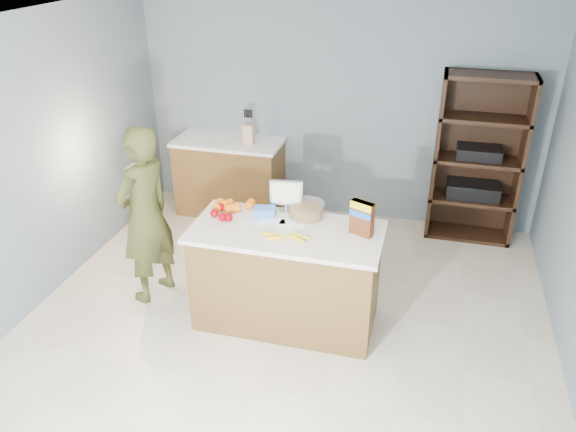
% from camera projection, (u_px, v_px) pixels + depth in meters
% --- Properties ---
extents(floor, '(4.50, 5.00, 0.02)m').
position_uv_depth(floor, '(277.00, 341.00, 4.69)').
color(floor, beige).
rests_on(floor, ground).
extents(walls, '(4.52, 5.02, 2.51)m').
position_uv_depth(walls, '(275.00, 156.00, 3.93)').
color(walls, slate).
rests_on(walls, ground).
extents(counter_peninsula, '(1.56, 0.76, 0.90)m').
position_uv_depth(counter_peninsula, '(286.00, 280.00, 4.76)').
color(counter_peninsula, brown).
rests_on(counter_peninsula, ground).
extents(back_cabinet, '(1.24, 0.62, 0.90)m').
position_uv_depth(back_cabinet, '(230.00, 176.00, 6.65)').
color(back_cabinet, brown).
rests_on(back_cabinet, ground).
extents(shelving_unit, '(0.90, 0.40, 1.80)m').
position_uv_depth(shelving_unit, '(477.00, 161.00, 5.96)').
color(shelving_unit, black).
rests_on(shelving_unit, ground).
extents(person, '(0.55, 0.69, 1.64)m').
position_uv_depth(person, '(145.00, 216.00, 4.93)').
color(person, '#3B3F1B').
rests_on(person, ground).
extents(knife_block, '(0.12, 0.10, 0.31)m').
position_uv_depth(knife_block, '(249.00, 133.00, 6.29)').
color(knife_block, tan).
rests_on(knife_block, back_cabinet).
extents(envelopes, '(0.41, 0.17, 0.00)m').
position_uv_depth(envelopes, '(282.00, 222.00, 4.64)').
color(envelopes, white).
rests_on(envelopes, counter_peninsula).
extents(bananas, '(0.40, 0.16, 0.04)m').
position_uv_depth(bananas, '(285.00, 237.00, 4.39)').
color(bananas, yellow).
rests_on(bananas, counter_peninsula).
extents(apples, '(0.21, 0.24, 0.07)m').
position_uv_depth(apples, '(221.00, 214.00, 4.71)').
color(apples, '#8F0107').
rests_on(apples, counter_peninsula).
extents(oranges, '(0.34, 0.25, 0.08)m').
position_uv_depth(oranges, '(232.00, 205.00, 4.84)').
color(oranges, orange).
rests_on(oranges, counter_peninsula).
extents(blue_carton, '(0.20, 0.15, 0.08)m').
position_uv_depth(blue_carton, '(264.00, 212.00, 4.73)').
color(blue_carton, blue).
rests_on(blue_carton, counter_peninsula).
extents(salad_bowl, '(0.30, 0.30, 0.13)m').
position_uv_depth(salad_bowl, '(306.00, 211.00, 4.71)').
color(salad_bowl, '#267219').
rests_on(salad_bowl, counter_peninsula).
extents(tv, '(0.28, 0.12, 0.28)m').
position_uv_depth(tv, '(286.00, 194.00, 4.76)').
color(tv, silver).
rests_on(tv, counter_peninsula).
extents(cereal_box, '(0.20, 0.14, 0.29)m').
position_uv_depth(cereal_box, '(362.00, 216.00, 4.39)').
color(cereal_box, '#592B14').
rests_on(cereal_box, counter_peninsula).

